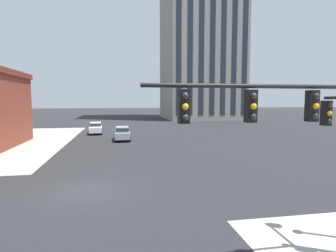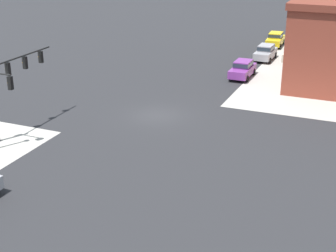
{
  "view_description": "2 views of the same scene",
  "coord_description": "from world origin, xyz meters",
  "views": [
    {
      "loc": [
        1.69,
        -15.33,
        4.91
      ],
      "look_at": [
        5.03,
        3.14,
        3.17
      ],
      "focal_mm": 29.82,
      "sensor_mm": 36.0,
      "label": 1
    },
    {
      "loc": [
        34.51,
        15.55,
        14.06
      ],
      "look_at": [
        7.3,
        4.04,
        2.37
      ],
      "focal_mm": 54.24,
      "sensor_mm": 36.0,
      "label": 2
    }
  ],
  "objects": [
    {
      "name": "ground_plane",
      "position": [
        0.0,
        0.0,
        0.0
      ],
      "size": [
        320.0,
        320.0,
        0.0
      ],
      "primitive_type": "plane",
      "color": "#262628"
    },
    {
      "name": "traffic_signal_main",
      "position": [
        7.49,
        -7.97,
        3.9
      ],
      "size": [
        6.98,
        2.09,
        5.89
      ],
      "color": "black",
      "rests_on": "ground"
    },
    {
      "name": "car_main_northbound_far",
      "position": [
        -1.51,
        26.42,
        0.92
      ],
      "size": [
        2.07,
        4.49,
        1.68
      ],
      "color": "silver",
      "rests_on": "ground"
    },
    {
      "name": "car_main_northbound_near",
      "position": [
        2.2,
        19.03,
        0.92
      ],
      "size": [
        1.9,
        4.41,
        1.68
      ],
      "color": "#99999E",
      "rests_on": "ground"
    }
  ]
}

